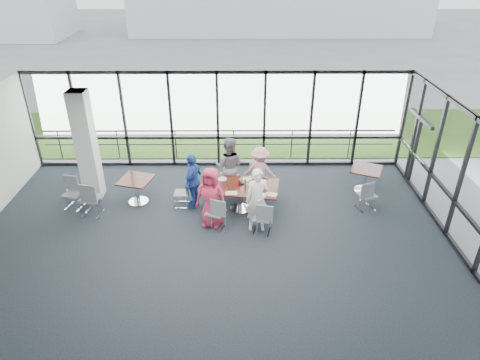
{
  "coord_description": "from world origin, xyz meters",
  "views": [
    {
      "loc": [
        0.65,
        -7.95,
        6.55
      ],
      "look_at": [
        0.7,
        1.92,
        1.1
      ],
      "focal_mm": 32.0,
      "sensor_mm": 36.0,
      "label": 1
    }
  ],
  "objects_px": {
    "side_table_right": "(366,172)",
    "chair_main_fr": "(259,180)",
    "chair_main_fl": "(229,177)",
    "chair_spare_r": "(367,195)",
    "diner_far_right": "(260,171)",
    "structural_column": "(86,146)",
    "diner_near_right": "(258,200)",
    "diner_end": "(193,181)",
    "side_table_left": "(136,183)",
    "chair_main_nr": "(262,217)",
    "diner_near_left": "(211,197)",
    "main_table": "(240,189)",
    "diner_far_left": "(229,166)",
    "chair_spare_lb": "(72,194)",
    "chair_main_nl": "(216,213)",
    "chair_spare_la": "(90,198)",
    "chair_main_end": "(181,193)"
  },
  "relations": [
    {
      "from": "side_table_left",
      "to": "diner_near_right",
      "type": "distance_m",
      "value": 3.65
    },
    {
      "from": "structural_column",
      "to": "diner_far_left",
      "type": "bearing_deg",
      "value": 1.87
    },
    {
      "from": "chair_main_nl",
      "to": "chair_spare_la",
      "type": "distance_m",
      "value": 3.49
    },
    {
      "from": "side_table_right",
      "to": "chair_spare_r",
      "type": "distance_m",
      "value": 1.06
    },
    {
      "from": "main_table",
      "to": "chair_main_nr",
      "type": "height_order",
      "value": "chair_main_nr"
    },
    {
      "from": "chair_spare_r",
      "to": "side_table_left",
      "type": "bearing_deg",
      "value": 156.28
    },
    {
      "from": "chair_spare_la",
      "to": "chair_spare_r",
      "type": "relative_size",
      "value": 1.11
    },
    {
      "from": "diner_near_right",
      "to": "diner_far_right",
      "type": "xyz_separation_m",
      "value": [
        0.14,
        1.79,
        -0.1
      ]
    },
    {
      "from": "chair_spare_r",
      "to": "chair_main_fl",
      "type": "bearing_deg",
      "value": 144.42
    },
    {
      "from": "chair_main_nl",
      "to": "chair_main_end",
      "type": "xyz_separation_m",
      "value": [
        -1.01,
        1.07,
        -0.04
      ]
    },
    {
      "from": "diner_far_right",
      "to": "chair_main_fr",
      "type": "distance_m",
      "value": 0.33
    },
    {
      "from": "chair_main_nr",
      "to": "chair_main_nl",
      "type": "bearing_deg",
      "value": -177.95
    },
    {
      "from": "structural_column",
      "to": "diner_far_left",
      "type": "relative_size",
      "value": 1.79
    },
    {
      "from": "diner_far_left",
      "to": "chair_spare_r",
      "type": "bearing_deg",
      "value": 177.47
    },
    {
      "from": "chair_spare_lb",
      "to": "side_table_left",
      "type": "bearing_deg",
      "value": -157.15
    },
    {
      "from": "main_table",
      "to": "side_table_left",
      "type": "distance_m",
      "value": 2.97
    },
    {
      "from": "diner_far_right",
      "to": "chair_main_nr",
      "type": "distance_m",
      "value": 1.98
    },
    {
      "from": "chair_main_fr",
      "to": "chair_spare_lb",
      "type": "distance_m",
      "value": 5.31
    },
    {
      "from": "diner_far_right",
      "to": "diner_near_left",
      "type": "bearing_deg",
      "value": 62.07
    },
    {
      "from": "side_table_left",
      "to": "side_table_right",
      "type": "bearing_deg",
      "value": 5.24
    },
    {
      "from": "chair_spare_lb",
      "to": "chair_main_end",
      "type": "bearing_deg",
      "value": -164.84
    },
    {
      "from": "chair_main_nl",
      "to": "chair_spare_lb",
      "type": "height_order",
      "value": "chair_main_nl"
    },
    {
      "from": "diner_near_left",
      "to": "chair_main_nr",
      "type": "distance_m",
      "value": 1.41
    },
    {
      "from": "chair_main_fl",
      "to": "diner_near_left",
      "type": "bearing_deg",
      "value": 95.28
    },
    {
      "from": "main_table",
      "to": "chair_spare_lb",
      "type": "height_order",
      "value": "chair_spare_lb"
    },
    {
      "from": "diner_far_left",
      "to": "side_table_left",
      "type": "bearing_deg",
      "value": 21.9
    },
    {
      "from": "diner_far_right",
      "to": "structural_column",
      "type": "bearing_deg",
      "value": 12.81
    },
    {
      "from": "main_table",
      "to": "diner_far_left",
      "type": "distance_m",
      "value": 0.99
    },
    {
      "from": "diner_end",
      "to": "chair_spare_lb",
      "type": "height_order",
      "value": "diner_end"
    },
    {
      "from": "diner_near_left",
      "to": "chair_main_fl",
      "type": "height_order",
      "value": "diner_near_left"
    },
    {
      "from": "structural_column",
      "to": "diner_near_left",
      "type": "xyz_separation_m",
      "value": [
        3.55,
        -1.52,
        -0.77
      ]
    },
    {
      "from": "diner_near_right",
      "to": "chair_main_fr",
      "type": "distance_m",
      "value": 1.9
    },
    {
      "from": "diner_near_right",
      "to": "diner_end",
      "type": "distance_m",
      "value": 2.08
    },
    {
      "from": "side_table_right",
      "to": "chair_main_fr",
      "type": "bearing_deg",
      "value": -178.25
    },
    {
      "from": "diner_end",
      "to": "chair_main_nl",
      "type": "distance_m",
      "value": 1.3
    },
    {
      "from": "chair_main_fl",
      "to": "diner_end",
      "type": "bearing_deg",
      "value": 60.26
    },
    {
      "from": "diner_far_left",
      "to": "chair_main_fl",
      "type": "bearing_deg",
      "value": -77.09
    },
    {
      "from": "side_table_right",
      "to": "diner_far_right",
      "type": "xyz_separation_m",
      "value": [
        -3.16,
        -0.16,
        0.13
      ]
    },
    {
      "from": "diner_near_right",
      "to": "diner_near_left",
      "type": "bearing_deg",
      "value": 170.01
    },
    {
      "from": "diner_end",
      "to": "chair_spare_la",
      "type": "distance_m",
      "value": 2.82
    },
    {
      "from": "diner_near_right",
      "to": "chair_main_nr",
      "type": "xyz_separation_m",
      "value": [
        0.12,
        -0.16,
        -0.41
      ]
    },
    {
      "from": "side_table_left",
      "to": "diner_end",
      "type": "height_order",
      "value": "diner_end"
    },
    {
      "from": "chair_spare_r",
      "to": "diner_far_right",
      "type": "bearing_deg",
      "value": 143.63
    },
    {
      "from": "chair_main_fl",
      "to": "chair_spare_r",
      "type": "bearing_deg",
      "value": -176.82
    },
    {
      "from": "chair_main_nl",
      "to": "side_table_right",
      "type": "bearing_deg",
      "value": 45.33
    },
    {
      "from": "chair_main_fr",
      "to": "chair_spare_la",
      "type": "distance_m",
      "value": 4.77
    },
    {
      "from": "diner_far_left",
      "to": "chair_spare_lb",
      "type": "relative_size",
      "value": 1.99
    },
    {
      "from": "side_table_right",
      "to": "chair_main_nr",
      "type": "relative_size",
      "value": 1.23
    },
    {
      "from": "diner_far_right",
      "to": "diner_end",
      "type": "height_order",
      "value": "diner_end"
    },
    {
      "from": "diner_end",
      "to": "chair_main_fl",
      "type": "xyz_separation_m",
      "value": [
        0.98,
        0.87,
        -0.34
      ]
    }
  ]
}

